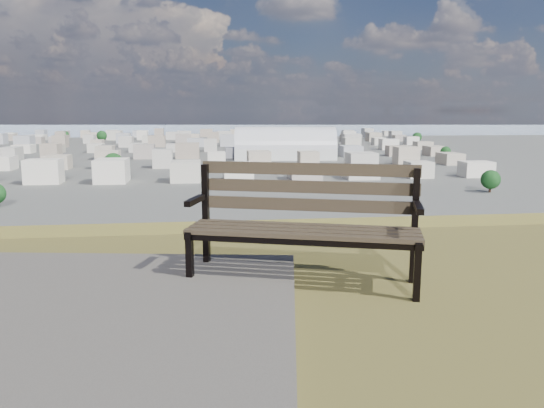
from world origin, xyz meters
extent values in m
cube|color=#3B3022|center=(-0.84, 1.94, 25.44)|extent=(1.74, 0.63, 0.03)
cube|color=#3B3022|center=(-0.80, 2.05, 25.44)|extent=(1.74, 0.63, 0.03)
cube|color=#3B3022|center=(-0.77, 2.17, 25.44)|extent=(1.74, 0.63, 0.03)
cube|color=#3B3022|center=(-0.73, 2.28, 25.44)|extent=(1.74, 0.63, 0.03)
cube|color=#3B3022|center=(-0.70, 2.36, 25.60)|extent=(1.72, 0.58, 0.10)
cube|color=#3B3022|center=(-0.70, 2.38, 25.74)|extent=(1.72, 0.58, 0.10)
cube|color=#3B3022|center=(-0.69, 2.41, 25.89)|extent=(1.72, 0.58, 0.10)
cube|color=black|center=(-1.66, 2.18, 25.22)|extent=(0.07, 0.07, 0.44)
cube|color=black|center=(-1.53, 2.59, 25.46)|extent=(0.07, 0.07, 0.92)
cube|color=black|center=(-1.60, 2.37, 25.41)|extent=(0.20, 0.49, 0.05)
cube|color=black|center=(-1.62, 2.32, 25.66)|extent=(0.16, 0.36, 0.04)
cube|color=black|center=(-0.03, 1.66, 25.22)|extent=(0.07, 0.07, 0.44)
cube|color=black|center=(0.10, 2.07, 25.46)|extent=(0.07, 0.07, 0.92)
cube|color=black|center=(0.03, 1.85, 25.41)|extent=(0.20, 0.49, 0.05)
cube|color=black|center=(0.02, 1.80, 25.66)|extent=(0.16, 0.36, 0.04)
cube|color=black|center=(-0.84, 1.93, 25.39)|extent=(1.72, 0.58, 0.04)
cube|color=black|center=(-0.73, 2.29, 25.39)|extent=(1.72, 0.58, 0.04)
cube|color=#58534C|center=(-2.56, 0.82, 25.04)|extent=(3.61, 4.68, 0.09)
cube|color=silver|center=(40.89, 289.33, 3.05)|extent=(56.99, 28.58, 6.11)
cylinder|color=silver|center=(40.89, 289.33, 6.11)|extent=(56.99, 28.58, 23.20)
cube|color=silver|center=(-60.00, 200.00, 3.50)|extent=(11.00, 11.00, 7.00)
cube|color=#A5978D|center=(-36.00, 200.00, 3.50)|extent=(11.00, 11.00, 7.00)
cube|color=#C2B19A|center=(-12.00, 200.00, 3.50)|extent=(11.00, 11.00, 7.00)
cube|color=#AAAAAE|center=(12.00, 200.00, 3.50)|extent=(11.00, 11.00, 7.00)
cube|color=#BBAE98|center=(36.00, 200.00, 3.50)|extent=(11.00, 11.00, 7.00)
cube|color=tan|center=(60.00, 200.00, 3.50)|extent=(11.00, 11.00, 7.00)
cube|color=beige|center=(84.00, 200.00, 3.50)|extent=(11.00, 11.00, 7.00)
cube|color=beige|center=(108.00, 200.00, 3.50)|extent=(11.00, 11.00, 7.00)
cube|color=#C2B19A|center=(-72.00, 250.00, 3.50)|extent=(11.00, 11.00, 7.00)
cube|color=#AAAAAE|center=(-48.00, 250.00, 3.50)|extent=(11.00, 11.00, 7.00)
cube|color=#BBAE98|center=(-24.00, 250.00, 3.50)|extent=(11.00, 11.00, 7.00)
cube|color=tan|center=(0.00, 250.00, 3.50)|extent=(11.00, 11.00, 7.00)
cube|color=beige|center=(24.00, 250.00, 3.50)|extent=(11.00, 11.00, 7.00)
cube|color=beige|center=(48.00, 250.00, 3.50)|extent=(11.00, 11.00, 7.00)
cube|color=silver|center=(72.00, 250.00, 3.50)|extent=(11.00, 11.00, 7.00)
cube|color=#A5978D|center=(96.00, 250.00, 3.50)|extent=(11.00, 11.00, 7.00)
cube|color=#C2B19A|center=(120.00, 250.00, 3.50)|extent=(11.00, 11.00, 7.00)
cube|color=#BBAE98|center=(-108.00, 300.00, 3.50)|extent=(11.00, 11.00, 7.00)
cube|color=tan|center=(-84.00, 300.00, 3.50)|extent=(11.00, 11.00, 7.00)
cube|color=beige|center=(-60.00, 300.00, 3.50)|extent=(11.00, 11.00, 7.00)
cube|color=beige|center=(-36.00, 300.00, 3.50)|extent=(11.00, 11.00, 7.00)
cube|color=silver|center=(-12.00, 300.00, 3.50)|extent=(11.00, 11.00, 7.00)
cube|color=#A5978D|center=(12.00, 300.00, 3.50)|extent=(11.00, 11.00, 7.00)
cube|color=#C2B19A|center=(36.00, 300.00, 3.50)|extent=(11.00, 11.00, 7.00)
cube|color=#AAAAAE|center=(60.00, 300.00, 3.50)|extent=(11.00, 11.00, 7.00)
cube|color=#BBAE98|center=(84.00, 300.00, 3.50)|extent=(11.00, 11.00, 7.00)
cube|color=tan|center=(108.00, 300.00, 3.50)|extent=(11.00, 11.00, 7.00)
cube|color=beige|center=(132.00, 300.00, 3.50)|extent=(11.00, 11.00, 7.00)
cube|color=silver|center=(-120.00, 350.00, 3.50)|extent=(11.00, 11.00, 7.00)
cube|color=#A5978D|center=(-96.00, 350.00, 3.50)|extent=(11.00, 11.00, 7.00)
cube|color=#C2B19A|center=(-72.00, 350.00, 3.50)|extent=(11.00, 11.00, 7.00)
cube|color=#AAAAAE|center=(-48.00, 350.00, 3.50)|extent=(11.00, 11.00, 7.00)
cube|color=#BBAE98|center=(-24.00, 350.00, 3.50)|extent=(11.00, 11.00, 7.00)
cube|color=tan|center=(0.00, 350.00, 3.50)|extent=(11.00, 11.00, 7.00)
cube|color=beige|center=(24.00, 350.00, 3.50)|extent=(11.00, 11.00, 7.00)
cube|color=beige|center=(48.00, 350.00, 3.50)|extent=(11.00, 11.00, 7.00)
cube|color=silver|center=(72.00, 350.00, 3.50)|extent=(11.00, 11.00, 7.00)
cube|color=#A5978D|center=(96.00, 350.00, 3.50)|extent=(11.00, 11.00, 7.00)
cube|color=#C2B19A|center=(120.00, 350.00, 3.50)|extent=(11.00, 11.00, 7.00)
cube|color=#AAAAAE|center=(144.00, 350.00, 3.50)|extent=(11.00, 11.00, 7.00)
cube|color=tan|center=(-132.00, 400.00, 3.50)|extent=(11.00, 11.00, 7.00)
cube|color=beige|center=(-108.00, 400.00, 3.50)|extent=(11.00, 11.00, 7.00)
cube|color=beige|center=(-84.00, 400.00, 3.50)|extent=(11.00, 11.00, 7.00)
cube|color=silver|center=(-60.00, 400.00, 3.50)|extent=(11.00, 11.00, 7.00)
cube|color=#A5978D|center=(-36.00, 400.00, 3.50)|extent=(11.00, 11.00, 7.00)
cube|color=#C2B19A|center=(-12.00, 400.00, 3.50)|extent=(11.00, 11.00, 7.00)
cube|color=#AAAAAE|center=(12.00, 400.00, 3.50)|extent=(11.00, 11.00, 7.00)
cube|color=#BBAE98|center=(36.00, 400.00, 3.50)|extent=(11.00, 11.00, 7.00)
cube|color=tan|center=(60.00, 400.00, 3.50)|extent=(11.00, 11.00, 7.00)
cube|color=beige|center=(84.00, 400.00, 3.50)|extent=(11.00, 11.00, 7.00)
cube|color=beige|center=(108.00, 400.00, 3.50)|extent=(11.00, 11.00, 7.00)
cube|color=silver|center=(132.00, 400.00, 3.50)|extent=(11.00, 11.00, 7.00)
cube|color=#A5978D|center=(156.00, 400.00, 3.50)|extent=(11.00, 11.00, 7.00)
cube|color=#C2B19A|center=(-168.00, 450.00, 3.50)|extent=(11.00, 11.00, 7.00)
cube|color=#AAAAAE|center=(-144.00, 450.00, 3.50)|extent=(11.00, 11.00, 7.00)
cube|color=#BBAE98|center=(-120.00, 450.00, 3.50)|extent=(11.00, 11.00, 7.00)
cube|color=tan|center=(-96.00, 450.00, 3.50)|extent=(11.00, 11.00, 7.00)
cube|color=beige|center=(-72.00, 450.00, 3.50)|extent=(11.00, 11.00, 7.00)
cube|color=beige|center=(-48.00, 450.00, 3.50)|extent=(11.00, 11.00, 7.00)
cube|color=silver|center=(-24.00, 450.00, 3.50)|extent=(11.00, 11.00, 7.00)
cube|color=#A5978D|center=(0.00, 450.00, 3.50)|extent=(11.00, 11.00, 7.00)
cube|color=#C2B19A|center=(24.00, 450.00, 3.50)|extent=(11.00, 11.00, 7.00)
cube|color=#AAAAAE|center=(48.00, 450.00, 3.50)|extent=(11.00, 11.00, 7.00)
cube|color=#BBAE98|center=(72.00, 450.00, 3.50)|extent=(11.00, 11.00, 7.00)
cube|color=tan|center=(96.00, 450.00, 3.50)|extent=(11.00, 11.00, 7.00)
cube|color=beige|center=(120.00, 450.00, 3.50)|extent=(11.00, 11.00, 7.00)
cube|color=beige|center=(144.00, 450.00, 3.50)|extent=(11.00, 11.00, 7.00)
cube|color=silver|center=(168.00, 450.00, 3.50)|extent=(11.00, 11.00, 7.00)
cube|color=#A5978D|center=(-180.00, 500.00, 3.50)|extent=(11.00, 11.00, 7.00)
cube|color=#C2B19A|center=(-156.00, 500.00, 3.50)|extent=(11.00, 11.00, 7.00)
cube|color=#AAAAAE|center=(-132.00, 500.00, 3.50)|extent=(11.00, 11.00, 7.00)
cube|color=#BBAE98|center=(-108.00, 500.00, 3.50)|extent=(11.00, 11.00, 7.00)
cube|color=tan|center=(-84.00, 500.00, 3.50)|extent=(11.00, 11.00, 7.00)
cube|color=beige|center=(-60.00, 500.00, 3.50)|extent=(11.00, 11.00, 7.00)
cube|color=beige|center=(-36.00, 500.00, 3.50)|extent=(11.00, 11.00, 7.00)
cube|color=silver|center=(-12.00, 500.00, 3.50)|extent=(11.00, 11.00, 7.00)
cube|color=#A5978D|center=(12.00, 500.00, 3.50)|extent=(11.00, 11.00, 7.00)
cube|color=#C2B19A|center=(36.00, 500.00, 3.50)|extent=(11.00, 11.00, 7.00)
cube|color=#AAAAAE|center=(60.00, 500.00, 3.50)|extent=(11.00, 11.00, 7.00)
cube|color=#BBAE98|center=(84.00, 500.00, 3.50)|extent=(11.00, 11.00, 7.00)
cube|color=tan|center=(108.00, 500.00, 3.50)|extent=(11.00, 11.00, 7.00)
cube|color=beige|center=(132.00, 500.00, 3.50)|extent=(11.00, 11.00, 7.00)
cube|color=beige|center=(156.00, 500.00, 3.50)|extent=(11.00, 11.00, 7.00)
cube|color=silver|center=(180.00, 500.00, 3.50)|extent=(11.00, 11.00, 7.00)
cube|color=#A5978D|center=(-192.00, 550.00, 3.50)|extent=(11.00, 11.00, 7.00)
cube|color=#C2B19A|center=(-168.00, 550.00, 3.50)|extent=(11.00, 11.00, 7.00)
cube|color=#AAAAAE|center=(-144.00, 550.00, 3.50)|extent=(11.00, 11.00, 7.00)
cube|color=#BBAE98|center=(-120.00, 550.00, 3.50)|extent=(11.00, 11.00, 7.00)
cube|color=tan|center=(-96.00, 550.00, 3.50)|extent=(11.00, 11.00, 7.00)
cube|color=beige|center=(-72.00, 550.00, 3.50)|extent=(11.00, 11.00, 7.00)
cube|color=beige|center=(-48.00, 550.00, 3.50)|extent=(11.00, 11.00, 7.00)
cube|color=silver|center=(-24.00, 550.00, 3.50)|extent=(11.00, 11.00, 7.00)
cube|color=#A5978D|center=(0.00, 550.00, 3.50)|extent=(11.00, 11.00, 7.00)
cube|color=#C2B19A|center=(24.00, 550.00, 3.50)|extent=(11.00, 11.00, 7.00)
cube|color=#AAAAAE|center=(48.00, 550.00, 3.50)|extent=(11.00, 11.00, 7.00)
cube|color=#BBAE98|center=(72.00, 550.00, 3.50)|extent=(11.00, 11.00, 7.00)
cube|color=tan|center=(96.00, 550.00, 3.50)|extent=(11.00, 11.00, 7.00)
cube|color=beige|center=(120.00, 550.00, 3.50)|extent=(11.00, 11.00, 7.00)
cube|color=beige|center=(144.00, 550.00, 3.50)|extent=(11.00, 11.00, 7.00)
cube|color=silver|center=(168.00, 550.00, 3.50)|extent=(11.00, 11.00, 7.00)
cube|color=#A5978D|center=(192.00, 550.00, 3.50)|extent=(11.00, 11.00, 7.00)
cylinder|color=#36241B|center=(90.00, 160.00, 1.05)|extent=(0.80, 0.80, 2.10)
sphere|color=#113315|center=(90.00, 160.00, 4.20)|extent=(6.30, 6.30, 6.30)
cylinder|color=#36241B|center=(-40.00, 220.00, 1.35)|extent=(0.80, 0.80, 2.70)
sphere|color=#113315|center=(-40.00, 220.00, 5.40)|extent=(8.10, 8.10, 8.10)
cylinder|color=#36241B|center=(130.00, 280.00, 0.97)|extent=(0.80, 0.80, 1.95)
sphere|color=#113315|center=(130.00, 280.00, 3.90)|extent=(5.85, 5.85, 5.85)
cylinder|color=#36241B|center=(60.00, 400.00, 1.12)|extent=(0.80, 0.80, 2.25)
sphere|color=#113315|center=(60.00, 400.00, 4.50)|extent=(6.75, 6.75, 6.75)
cylinder|color=#36241B|center=(-90.00, 460.00, 1.43)|extent=(0.80, 0.80, 2.85)
sphere|color=#113315|center=(-90.00, 460.00, 5.70)|extent=(8.55, 8.55, 8.55)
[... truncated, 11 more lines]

